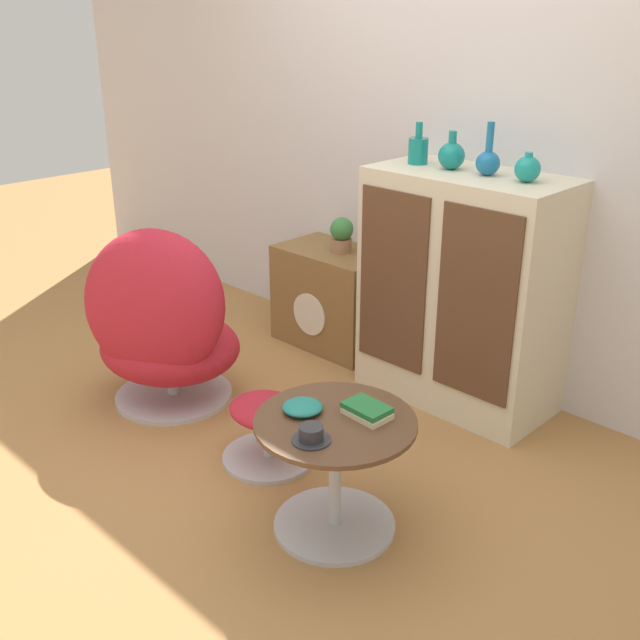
{
  "coord_description": "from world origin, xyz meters",
  "views": [
    {
      "loc": [
        2.11,
        -1.64,
        1.78
      ],
      "look_at": [
        0.05,
        0.45,
        0.55
      ],
      "focal_mm": 42.0,
      "sensor_mm": 36.0,
      "label": 1
    }
  ],
  "objects_px": {
    "tv_console": "(334,298)",
    "egg_chair": "(162,328)",
    "potted_plant": "(342,234)",
    "teacup": "(311,435)",
    "coffee_table": "(335,466)",
    "vase_inner_left": "(452,155)",
    "ottoman": "(268,423)",
    "vase_leftmost": "(418,149)",
    "sideboard": "(462,291)",
    "vase_rightmost": "(528,169)",
    "bowl": "(303,407)",
    "vase_inner_right": "(488,161)",
    "book_stack": "(367,411)"
  },
  "relations": [
    {
      "from": "tv_console",
      "to": "potted_plant",
      "type": "xyz_separation_m",
      "value": [
        0.05,
        0.0,
        0.38
      ]
    },
    {
      "from": "vase_rightmost",
      "to": "teacup",
      "type": "relative_size",
      "value": 0.93
    },
    {
      "from": "tv_console",
      "to": "egg_chair",
      "type": "distance_m",
      "value": 1.09
    },
    {
      "from": "vase_leftmost",
      "to": "potted_plant",
      "type": "height_order",
      "value": "vase_leftmost"
    },
    {
      "from": "coffee_table",
      "to": "ottoman",
      "type": "bearing_deg",
      "value": 165.65
    },
    {
      "from": "egg_chair",
      "to": "ottoman",
      "type": "bearing_deg",
      "value": 1.07
    },
    {
      "from": "vase_inner_right",
      "to": "vase_rightmost",
      "type": "xyz_separation_m",
      "value": [
        0.19,
        0.0,
        -0.01
      ]
    },
    {
      "from": "egg_chair",
      "to": "vase_inner_left",
      "type": "relative_size",
      "value": 5.34
    },
    {
      "from": "coffee_table",
      "to": "sideboard",
      "type": "bearing_deg",
      "value": 103.43
    },
    {
      "from": "vase_rightmost",
      "to": "bowl",
      "type": "xyz_separation_m",
      "value": [
        -0.12,
        -1.2,
        -0.69
      ]
    },
    {
      "from": "egg_chair",
      "to": "vase_rightmost",
      "type": "bearing_deg",
      "value": 40.52
    },
    {
      "from": "ottoman",
      "to": "bowl",
      "type": "relative_size",
      "value": 2.74
    },
    {
      "from": "potted_plant",
      "to": "book_stack",
      "type": "xyz_separation_m",
      "value": [
        1.15,
        -1.1,
        -0.18
      ]
    },
    {
      "from": "ottoman",
      "to": "bowl",
      "type": "xyz_separation_m",
      "value": [
        0.39,
        -0.17,
        0.3
      ]
    },
    {
      "from": "coffee_table",
      "to": "vase_leftmost",
      "type": "relative_size",
      "value": 3.02
    },
    {
      "from": "tv_console",
      "to": "coffee_table",
      "type": "xyz_separation_m",
      "value": [
        1.14,
        -1.2,
        -0.01
      ]
    },
    {
      "from": "sideboard",
      "to": "teacup",
      "type": "bearing_deg",
      "value": -76.63
    },
    {
      "from": "vase_inner_left",
      "to": "potted_plant",
      "type": "height_order",
      "value": "vase_inner_left"
    },
    {
      "from": "egg_chair",
      "to": "potted_plant",
      "type": "height_order",
      "value": "egg_chair"
    },
    {
      "from": "tv_console",
      "to": "book_stack",
      "type": "relative_size",
      "value": 3.81
    },
    {
      "from": "potted_plant",
      "to": "vase_inner_right",
      "type": "bearing_deg",
      "value": -2.54
    },
    {
      "from": "teacup",
      "to": "bowl",
      "type": "height_order",
      "value": "teacup"
    },
    {
      "from": "egg_chair",
      "to": "vase_inner_left",
      "type": "bearing_deg",
      "value": 51.23
    },
    {
      "from": "vase_rightmost",
      "to": "book_stack",
      "type": "height_order",
      "value": "vase_rightmost"
    },
    {
      "from": "teacup",
      "to": "vase_inner_right",
      "type": "bearing_deg",
      "value": 100.08
    },
    {
      "from": "coffee_table",
      "to": "vase_rightmost",
      "type": "height_order",
      "value": "vase_rightmost"
    },
    {
      "from": "teacup",
      "to": "book_stack",
      "type": "bearing_deg",
      "value": 84.58
    },
    {
      "from": "egg_chair",
      "to": "sideboard",
      "type": "bearing_deg",
      "value": 47.55
    },
    {
      "from": "coffee_table",
      "to": "vase_inner_right",
      "type": "relative_size",
      "value": 2.53
    },
    {
      "from": "vase_inner_left",
      "to": "teacup",
      "type": "distance_m",
      "value": 1.54
    },
    {
      "from": "sideboard",
      "to": "bowl",
      "type": "height_order",
      "value": "sideboard"
    },
    {
      "from": "bowl",
      "to": "vase_leftmost",
      "type": "bearing_deg",
      "value": 110.67
    },
    {
      "from": "sideboard",
      "to": "vase_inner_right",
      "type": "bearing_deg",
      "value": 2.86
    },
    {
      "from": "potted_plant",
      "to": "teacup",
      "type": "distance_m",
      "value": 1.76
    },
    {
      "from": "book_stack",
      "to": "sideboard",
      "type": "bearing_deg",
      "value": 107.61
    },
    {
      "from": "coffee_table",
      "to": "vase_inner_left",
      "type": "xyz_separation_m",
      "value": [
        -0.39,
        1.16,
        0.91
      ]
    },
    {
      "from": "teacup",
      "to": "bowl",
      "type": "bearing_deg",
      "value": 143.97
    },
    {
      "from": "ottoman",
      "to": "vase_rightmost",
      "type": "height_order",
      "value": "vase_rightmost"
    },
    {
      "from": "egg_chair",
      "to": "coffee_table",
      "type": "distance_m",
      "value": 1.24
    },
    {
      "from": "ottoman",
      "to": "vase_inner_right",
      "type": "distance_m",
      "value": 1.46
    },
    {
      "from": "vase_inner_right",
      "to": "sideboard",
      "type": "bearing_deg",
      "value": -177.14
    },
    {
      "from": "egg_chair",
      "to": "vase_rightmost",
      "type": "distance_m",
      "value": 1.77
    },
    {
      "from": "vase_inner_left",
      "to": "potted_plant",
      "type": "xyz_separation_m",
      "value": [
        -0.7,
        0.04,
        -0.51
      ]
    },
    {
      "from": "ottoman",
      "to": "bowl",
      "type": "height_order",
      "value": "bowl"
    },
    {
      "from": "ottoman",
      "to": "vase_leftmost",
      "type": "height_order",
      "value": "vase_leftmost"
    },
    {
      "from": "tv_console",
      "to": "ottoman",
      "type": "relative_size",
      "value": 1.63
    },
    {
      "from": "sideboard",
      "to": "teacup",
      "type": "height_order",
      "value": "sideboard"
    },
    {
      "from": "coffee_table",
      "to": "vase_leftmost",
      "type": "xyz_separation_m",
      "value": [
        -0.57,
        1.16,
        0.91
      ]
    },
    {
      "from": "vase_leftmost",
      "to": "vase_rightmost",
      "type": "xyz_separation_m",
      "value": [
        0.57,
        0.0,
        -0.01
      ]
    },
    {
      "from": "ottoman",
      "to": "potted_plant",
      "type": "xyz_separation_m",
      "value": [
        -0.58,
        1.07,
        0.48
      ]
    }
  ]
}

